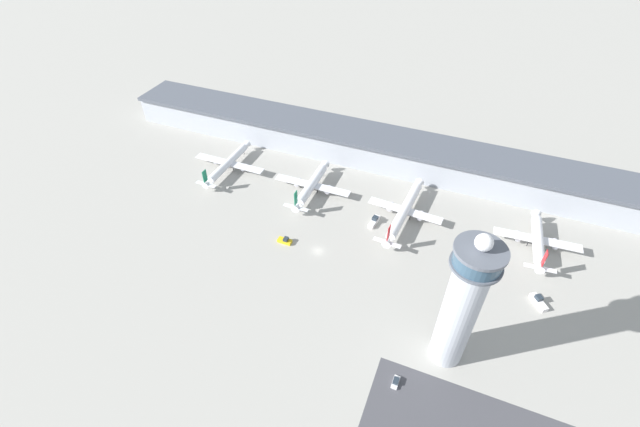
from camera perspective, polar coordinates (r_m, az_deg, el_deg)
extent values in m
plane|color=#9E9B93|center=(171.48, -0.30, -5.03)|extent=(1000.00, 1000.00, 0.00)
cube|color=#A3A8B2|center=(218.99, 6.76, 8.64)|extent=(265.22, 22.00, 13.48)
cube|color=#4C515B|center=(215.04, 6.92, 10.33)|extent=(265.22, 25.00, 1.60)
cylinder|color=#ADB2BC|center=(132.61, 17.94, -12.69)|extent=(10.17, 10.17, 42.01)
cylinder|color=#565B66|center=(116.72, 20.09, -6.43)|extent=(13.59, 13.59, 0.80)
cylinder|color=#334C60|center=(114.93, 20.39, -5.56)|extent=(12.51, 12.51, 4.35)
cylinder|color=#565B66|center=(113.11, 20.70, -4.63)|extent=(13.59, 13.59, 1.00)
sphere|color=white|center=(111.24, 21.04, -3.63)|extent=(4.57, 4.57, 4.57)
cylinder|color=silver|center=(216.63, -12.13, 6.63)|extent=(3.85, 31.65, 3.64)
cone|color=silver|center=(228.58, -9.82, 8.98)|extent=(3.66, 3.30, 3.64)
cone|color=silver|center=(205.13, -14.75, 3.92)|extent=(3.30, 4.39, 3.28)
cube|color=silver|center=(217.41, -12.02, 6.58)|extent=(37.10, 4.65, 0.44)
cylinder|color=#A8A8B2|center=(222.65, -13.54, 6.88)|extent=(2.03, 4.02, 2.00)
cylinder|color=#A8A8B2|center=(214.93, -10.07, 6.07)|extent=(2.03, 4.02, 2.00)
cube|color=#14704C|center=(201.85, -15.11, 4.84)|extent=(0.32, 2.80, 5.82)
cube|color=silver|center=(204.14, -14.96, 3.80)|extent=(10.20, 2.07, 0.24)
cylinder|color=black|center=(228.12, -10.10, 8.01)|extent=(0.28, 0.28, 2.08)
cylinder|color=black|center=(216.87, -11.47, 5.86)|extent=(0.28, 0.28, 2.08)
cylinder|color=black|center=(219.40, -12.61, 6.13)|extent=(0.28, 0.28, 2.08)
cylinder|color=silver|center=(197.43, -1.11, 3.88)|extent=(4.32, 28.27, 4.07)
cone|color=silver|center=(209.36, 0.57, 6.35)|extent=(4.10, 3.70, 4.07)
cone|color=silver|center=(185.69, -3.06, 0.98)|extent=(3.71, 4.92, 3.66)
cube|color=silver|center=(198.28, -1.04, 3.81)|extent=(36.47, 4.72, 0.44)
cylinder|color=#A8A8B2|center=(202.24, -2.94, 4.18)|extent=(2.28, 4.50, 2.24)
cylinder|color=#A8A8B2|center=(197.55, 1.13, 3.19)|extent=(2.28, 4.50, 2.24)
cube|color=#14704C|center=(181.62, -3.25, 2.07)|extent=(0.32, 2.80, 6.51)
cube|color=silver|center=(184.48, -3.24, 0.82)|extent=(11.42, 2.10, 0.24)
cylinder|color=black|center=(208.83, 0.26, 5.23)|extent=(0.28, 0.28, 2.00)
cylinder|color=black|center=(198.27, -0.36, 2.96)|extent=(0.28, 0.28, 2.00)
cylinder|color=black|center=(200.02, -1.88, 3.34)|extent=(0.28, 0.28, 2.00)
cylinder|color=white|center=(186.63, 11.23, 0.45)|extent=(6.88, 37.12, 4.06)
cone|color=white|center=(202.29, 13.00, 3.82)|extent=(4.33, 3.95, 4.06)
cone|color=white|center=(171.52, 9.07, -3.64)|extent=(4.02, 5.14, 3.65)
cube|color=white|center=(187.64, 11.27, 0.42)|extent=(32.71, 6.88, 0.44)
cylinder|color=#A8A8B2|center=(190.36, 9.38, 0.92)|extent=(2.57, 4.62, 2.23)
cylinder|color=#A8A8B2|center=(188.25, 13.27, -0.29)|extent=(2.57, 4.62, 2.23)
cube|color=red|center=(167.19, 9.15, -2.57)|extent=(0.51, 2.81, 6.49)
cube|color=white|center=(170.29, 8.93, -3.84)|extent=(11.48, 2.87, 0.24)
cylinder|color=black|center=(201.82, 12.62, 2.64)|extent=(0.28, 0.28, 2.27)
cylinder|color=black|center=(188.22, 11.91, -0.54)|extent=(0.28, 0.28, 2.27)
cylinder|color=black|center=(189.10, 10.28, -0.03)|extent=(0.28, 0.28, 2.27)
cylinder|color=white|center=(190.60, 27.05, -3.05)|extent=(5.58, 25.41, 4.05)
cone|color=white|center=(201.57, 26.89, -0.31)|extent=(4.27, 3.89, 4.05)
cone|color=white|center=(179.70, 27.23, -6.25)|extent=(3.94, 5.07, 3.65)
cube|color=white|center=(191.43, 26.98, -3.10)|extent=(33.47, 6.42, 0.44)
cylinder|color=#A8A8B2|center=(191.49, 24.86, -2.75)|extent=(2.50, 4.58, 2.23)
cylinder|color=#A8A8B2|center=(194.63, 28.82, -3.57)|extent=(2.50, 4.58, 2.23)
cube|color=red|center=(175.54, 27.77, -5.30)|extent=(0.47, 2.81, 6.48)
cube|color=white|center=(178.46, 27.29, -6.47)|extent=(11.44, 2.69, 0.24)
cylinder|color=black|center=(201.22, 26.64, -1.55)|extent=(0.28, 0.28, 2.51)
cylinder|color=black|center=(193.13, 27.56, -3.98)|extent=(0.28, 0.28, 2.51)
cylinder|color=black|center=(191.84, 25.95, -3.64)|extent=(0.28, 0.28, 2.51)
cube|color=black|center=(184.66, 7.19, -1.27)|extent=(3.26, 6.93, 0.12)
cube|color=silver|center=(184.16, 7.21, -1.10)|extent=(3.56, 8.20, 1.62)
cube|color=#232D38|center=(183.73, 7.36, -0.61)|extent=(2.41, 2.67, 1.32)
cube|color=black|center=(175.55, -4.72, -3.81)|extent=(4.88, 2.45, 0.12)
cube|color=gold|center=(175.10, -4.73, -3.67)|extent=(5.81, 2.56, 1.37)
cube|color=#232D38|center=(174.03, -4.58, -3.43)|extent=(1.75, 2.23, 1.12)
cube|color=black|center=(173.12, 27.06, -10.65)|extent=(5.58, 6.48, 0.12)
cube|color=silver|center=(172.54, 27.15, -10.48)|extent=(6.38, 7.51, 1.74)
cube|color=#232D38|center=(171.73, 27.16, -9.96)|extent=(2.99, 3.04, 1.42)
cube|color=black|center=(141.18, 10.02, -21.36)|extent=(1.90, 3.66, 0.12)
cube|color=silver|center=(140.85, 10.04, -21.29)|extent=(2.00, 4.34, 0.86)
cube|color=#232D38|center=(140.22, 10.09, -21.10)|extent=(1.71, 2.41, 0.70)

